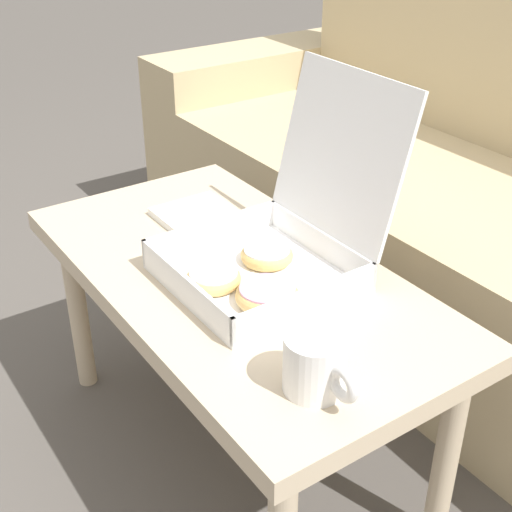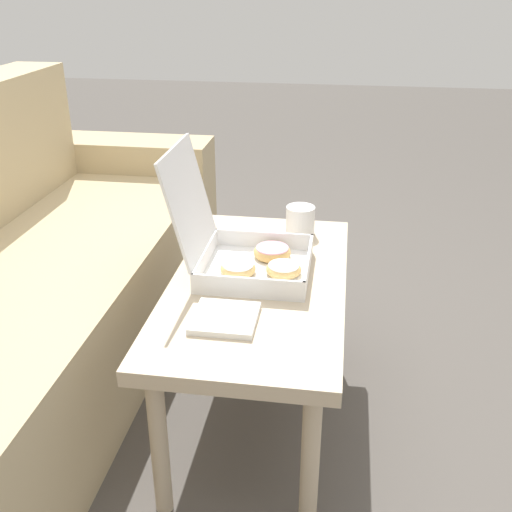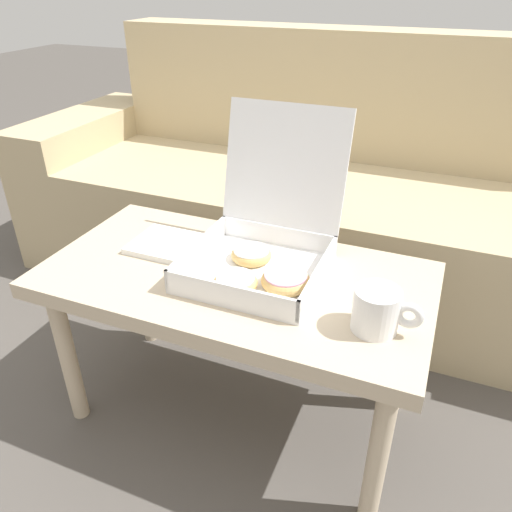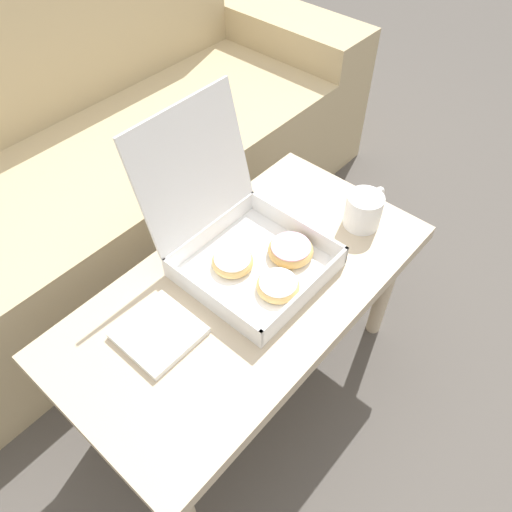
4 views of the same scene
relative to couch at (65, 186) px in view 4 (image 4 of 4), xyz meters
The scene contains 6 objects.
ground_plane 0.84m from the couch, 90.00° to the right, with size 12.00×12.00×0.00m, color #514C47.
couch is the anchor object (origin of this frame).
coffee_table 0.81m from the couch, 90.00° to the right, with size 0.93×0.48×0.46m.
pastry_box 0.78m from the couch, 85.63° to the right, with size 0.31×0.38×0.36m.
coffee_mug 0.97m from the couch, 68.37° to the right, with size 0.14×0.09×0.09m.
napkin_stack 0.80m from the couch, 106.74° to the right, with size 0.16×0.16×0.02m.
Camera 4 is at (-0.53, -0.51, 1.37)m, focal length 35.00 mm.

